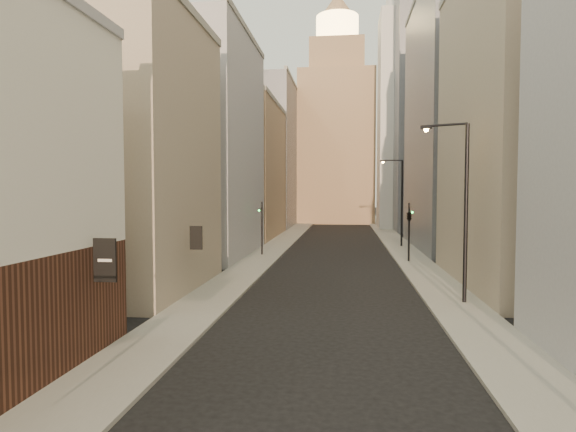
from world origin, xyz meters
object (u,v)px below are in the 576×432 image
object	(u,v)px
clock_tower	(337,130)
streetlamp_mid	(461,201)
white_tower	(404,112)
traffic_light_right	(409,216)
traffic_light_left	(262,218)
streetlamp_far	(400,198)

from	to	relation	value
clock_tower	streetlamp_mid	bearing A→B (deg)	-83.43
white_tower	traffic_light_right	size ratio (longest dim) A/B	8.30
traffic_light_left	white_tower	bearing A→B (deg)	-99.90
white_tower	streetlamp_mid	size ratio (longest dim) A/B	4.38
clock_tower	streetlamp_far	size ratio (longest dim) A/B	4.85
streetlamp_far	traffic_light_right	world-z (taller)	streetlamp_far
clock_tower	traffic_light_left	xyz separation A→B (m)	(-5.81, -50.08, -14.17)
clock_tower	streetlamp_mid	size ratio (longest dim) A/B	4.73
streetlamp_mid	traffic_light_right	size ratio (longest dim) A/B	1.90
streetlamp_far	traffic_light_left	world-z (taller)	streetlamp_far
traffic_light_right	traffic_light_left	bearing A→B (deg)	-8.93
streetlamp_mid	streetlamp_far	bearing A→B (deg)	113.09
clock_tower	traffic_light_right	distance (m)	54.98
white_tower	streetlamp_mid	bearing A→B (deg)	-93.46
streetlamp_mid	traffic_light_left	world-z (taller)	streetlamp_mid
white_tower	traffic_light_right	world-z (taller)	white_tower
streetlamp_mid	white_tower	bearing A→B (deg)	108.94
streetlamp_mid	streetlamp_far	distance (m)	25.91
streetlamp_mid	clock_tower	bearing A→B (deg)	118.97
white_tower	traffic_light_left	distance (m)	42.59
clock_tower	white_tower	distance (m)	17.83
traffic_light_right	clock_tower	bearing A→B (deg)	-79.50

